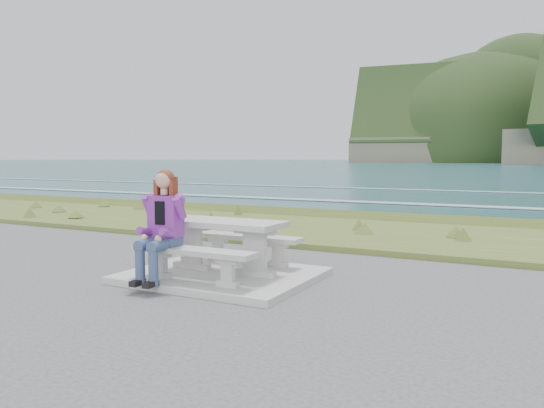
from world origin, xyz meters
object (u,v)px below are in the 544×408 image
object	(u,v)px
bench_landward	(193,256)
seated_woman	(159,240)
bench_seaward	(247,241)
picnic_table	(222,232)

from	to	relation	value
bench_landward	seated_woman	size ratio (longest dim) A/B	1.21
bench_landward	seated_woman	bearing A→B (deg)	-162.61
bench_landward	bench_seaward	distance (m)	1.40
picnic_table	seated_woman	distance (m)	0.96
bench_seaward	seated_woman	bearing A→B (deg)	-106.30
picnic_table	bench_seaward	distance (m)	0.74
bench_seaward	picnic_table	bearing A→B (deg)	-90.00
seated_woman	picnic_table	bearing A→B (deg)	57.99
seated_woman	bench_seaward	bearing A→B (deg)	69.88
bench_seaward	seated_woman	size ratio (longest dim) A/B	1.21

